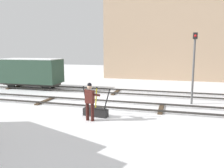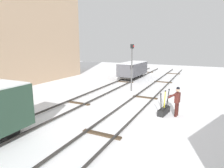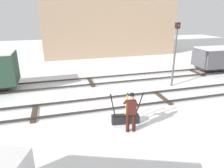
% 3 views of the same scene
% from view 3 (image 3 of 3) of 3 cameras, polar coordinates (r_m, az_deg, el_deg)
% --- Properties ---
extents(ground_plane, '(60.00, 60.00, 0.00)m').
position_cam_3_polar(ground_plane, '(11.02, -2.36, -6.00)').
color(ground_plane, white).
extents(track_main_line, '(44.00, 1.94, 0.18)m').
position_cam_3_polar(track_main_line, '(10.98, -2.37, -5.50)').
color(track_main_line, '#2D2B28').
rests_on(track_main_line, ground_plane).
extents(track_siding_near, '(44.00, 1.94, 0.18)m').
position_cam_3_polar(track_siding_near, '(14.52, -5.96, 0.76)').
color(track_siding_near, '#2D2B28').
rests_on(track_siding_near, ground_plane).
extents(switch_lever_frame, '(1.49, 0.55, 1.45)m').
position_cam_3_polar(switch_lever_frame, '(9.31, 3.75, -9.41)').
color(switch_lever_frame, black).
rests_on(switch_lever_frame, ground_plane).
extents(rail_worker, '(0.61, 0.66, 1.75)m').
position_cam_3_polar(rail_worker, '(8.39, 5.38, -7.19)').
color(rail_worker, '#351511').
rests_on(rail_worker, ground_plane).
extents(signal_post, '(0.24, 0.32, 4.14)m').
position_cam_3_polar(signal_post, '(13.85, 17.28, 9.37)').
color(signal_post, '#4C4C4C').
rests_on(signal_post, ground_plane).
extents(apartment_building, '(15.07, 5.37, 10.97)m').
position_cam_3_polar(apartment_building, '(24.81, -1.22, 21.20)').
color(apartment_building, tan).
rests_on(apartment_building, ground_plane).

